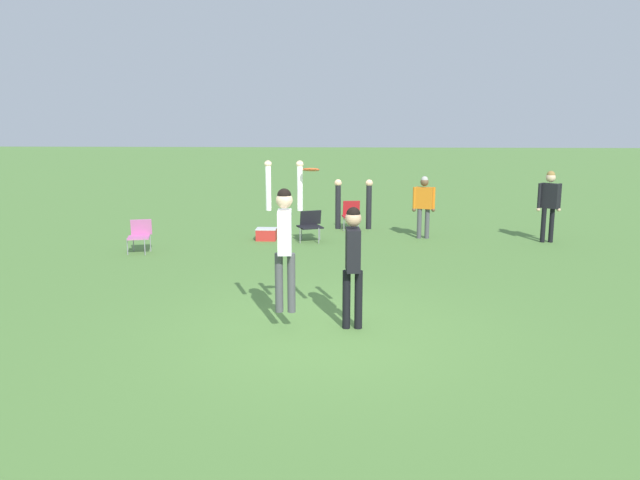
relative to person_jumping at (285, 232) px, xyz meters
name	(u,v)px	position (x,y,z in m)	size (l,w,h in m)	color
ground_plane	(325,331)	(0.60, -0.05, -1.48)	(120.00, 120.00, 0.00)	#56843D
person_jumping	(285,232)	(0.00, 0.00, 0.00)	(0.56, 0.42, 2.26)	#4C4C51
person_defending	(353,250)	(1.00, 0.08, -0.27)	(0.55, 0.41, 2.25)	black
frisbee	(311,170)	(0.40, -0.14, 0.93)	(0.24, 0.24, 0.06)	#E04C23
camping_chair_0	(351,213)	(0.96, 8.65, -1.01)	(0.55, 0.59, 0.80)	gray
camping_chair_1	(140,234)	(-4.00, 5.24, -1.02)	(0.59, 0.63, 0.77)	gray
camping_chair_2	(310,224)	(-0.09, 6.87, -1.03)	(0.73, 0.78, 0.77)	gray
person_spectator_near	(549,199)	(5.95, 6.99, -0.36)	(0.61, 0.44, 1.82)	black
person_spectator_far	(424,201)	(2.85, 7.37, -0.50)	(0.61, 0.33, 1.64)	#4C4C51
cooler_box	(266,234)	(-1.23, 6.90, -1.32)	(0.52, 0.40, 0.31)	red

